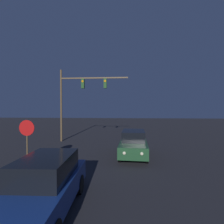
{
  "coord_description": "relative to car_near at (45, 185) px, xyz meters",
  "views": [
    {
      "loc": [
        0.83,
        4.17,
        3.14
      ],
      "look_at": [
        0.0,
        14.71,
        2.92
      ],
      "focal_mm": 28.0,
      "sensor_mm": 36.0,
      "label": 1
    }
  ],
  "objects": [
    {
      "name": "traffic_signal_mast",
      "position": [
        -2.08,
        11.17,
        3.71
      ],
      "size": [
        6.41,
        0.3,
        6.78
      ],
      "color": "brown",
      "rests_on": "ground_plane"
    },
    {
      "name": "car_far",
      "position": [
        2.92,
        6.45,
        0.0
      ],
      "size": [
        1.92,
        4.39,
        1.66
      ],
      "rotation": [
        0.0,
        0.0,
        3.09
      ],
      "color": "#1E4728",
      "rests_on": "ground_plane"
    },
    {
      "name": "stop_sign",
      "position": [
        -2.52,
        3.36,
        0.95
      ],
      "size": [
        0.79,
        0.07,
        2.55
      ],
      "color": "brown",
      "rests_on": "ground_plane"
    },
    {
      "name": "car_near",
      "position": [
        0.0,
        0.0,
        0.0
      ],
      "size": [
        1.87,
        4.37,
        1.66
      ],
      "rotation": [
        0.0,
        0.0,
        3.18
      ],
      "color": "navy",
      "rests_on": "ground_plane"
    }
  ]
}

